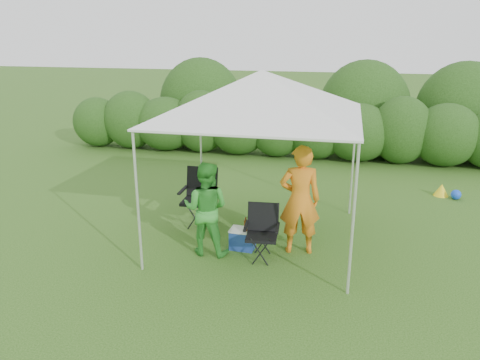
% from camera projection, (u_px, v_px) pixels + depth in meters
% --- Properties ---
extents(ground, '(70.00, 70.00, 0.00)m').
position_uv_depth(ground, '(254.00, 250.00, 7.60)').
color(ground, '#3C6720').
extents(hedge, '(13.72, 1.53, 1.80)m').
position_uv_depth(hedge, '(298.00, 128.00, 12.91)').
color(hedge, '#295119').
rests_on(hedge, ground).
extents(canopy, '(3.10, 3.10, 2.83)m').
position_uv_depth(canopy, '(261.00, 94.00, 7.31)').
color(canopy, silver).
rests_on(canopy, ground).
extents(chair_right, '(0.56, 0.52, 0.86)m').
position_uv_depth(chair_right, '(262.00, 228.00, 7.24)').
color(chair_right, black).
rests_on(chair_right, ground).
extents(chair_left, '(0.65, 0.59, 1.03)m').
position_uv_depth(chair_left, '(200.00, 193.00, 8.52)').
color(chair_left, black).
rests_on(chair_left, ground).
extents(man, '(0.71, 0.54, 1.77)m').
position_uv_depth(man, '(300.00, 200.00, 7.30)').
color(man, orange).
rests_on(man, ground).
extents(woman, '(0.73, 0.57, 1.51)m').
position_uv_depth(woman, '(206.00, 209.00, 7.30)').
color(woman, green).
rests_on(woman, ground).
extents(cooler, '(0.42, 0.32, 0.34)m').
position_uv_depth(cooler, '(243.00, 239.00, 7.61)').
color(cooler, navy).
rests_on(cooler, ground).
extents(bottle, '(0.06, 0.06, 0.23)m').
position_uv_depth(bottle, '(246.00, 224.00, 7.47)').
color(bottle, '#592D0C').
rests_on(bottle, cooler).
extents(lawn_toy, '(0.53, 0.44, 0.26)m').
position_uv_depth(lawn_toy, '(445.00, 191.00, 10.01)').
color(lawn_toy, yellow).
rests_on(lawn_toy, ground).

